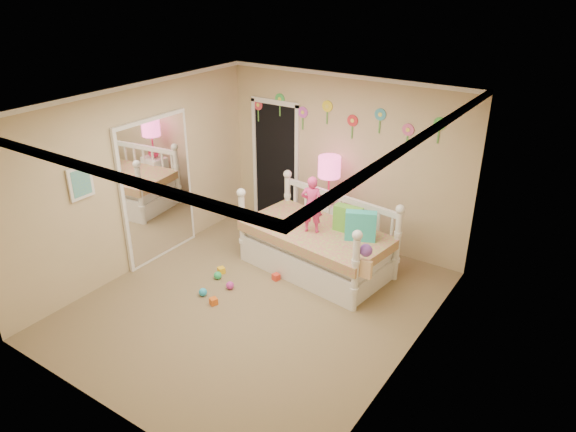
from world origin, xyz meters
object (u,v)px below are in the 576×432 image
Objects in this scene: daybed at (317,233)px; table_lamp at (329,173)px; nightstand at (327,224)px; child at (312,205)px.

table_lamp reaches higher than daybed.
daybed is 2.94× the size of nightstand.
child is 1.11× the size of table_lamp.
daybed is 0.48m from child.
table_lamp reaches higher than nightstand.
child and table_lamp have the same top height.
nightstand is (-0.21, 0.83, -0.68)m from child.
nightstand is at bearing 86.42° from table_lamp.
nightstand is 0.84m from table_lamp.
daybed is at bearing -71.33° from table_lamp.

